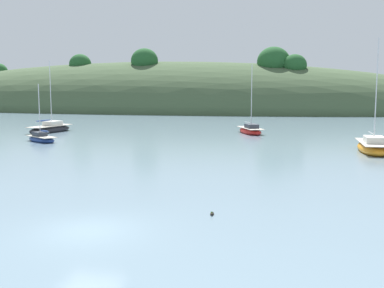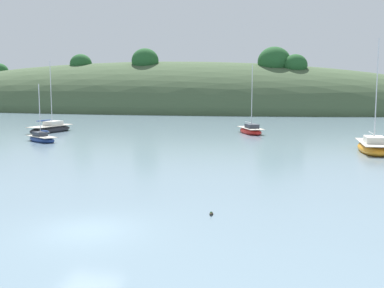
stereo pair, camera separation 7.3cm
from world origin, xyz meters
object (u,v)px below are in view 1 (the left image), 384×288
object	(u,v)px
sailboat_black_sloop	(250,131)
sailboat_orange_cutter	(50,129)
sailboat_yellow_far	(41,139)
duck_lone_right	(212,214)
sailboat_red_portside	(373,147)

from	to	relation	value
sailboat_black_sloop	sailboat_orange_cutter	bearing A→B (deg)	-171.38
sailboat_yellow_far	duck_lone_right	size ratio (longest dim) A/B	14.94
sailboat_orange_cutter	sailboat_red_portside	bearing A→B (deg)	-15.18
sailboat_yellow_far	sailboat_red_portside	bearing A→B (deg)	-1.14
sailboat_red_portside	sailboat_orange_cutter	world-z (taller)	sailboat_red_portside
sailboat_yellow_far	duck_lone_right	bearing A→B (deg)	-46.78
sailboat_black_sloop	sailboat_orange_cutter	size ratio (longest dim) A/B	0.94
sailboat_black_sloop	sailboat_orange_cutter	xyz separation A→B (m)	(-25.52, -3.87, 0.05)
sailboat_orange_cutter	duck_lone_right	distance (m)	43.69
sailboat_red_portside	sailboat_yellow_far	xyz separation A→B (m)	(-33.67, 0.67, -0.12)
sailboat_red_portside	sailboat_yellow_far	size ratio (longest dim) A/B	1.65
sailboat_yellow_far	sailboat_orange_cutter	bearing A→B (deg)	114.12
duck_lone_right	sailboat_black_sloop	bearing A→B (deg)	92.70
sailboat_yellow_far	sailboat_black_sloop	xyz separation A→B (m)	(21.20, 13.51, 0.05)
sailboat_red_portside	sailboat_black_sloop	bearing A→B (deg)	131.32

